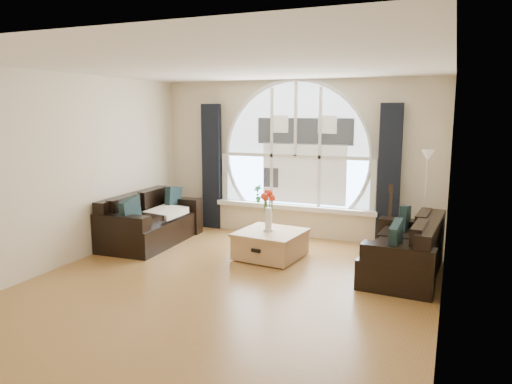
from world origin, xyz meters
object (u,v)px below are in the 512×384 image
(coffee_chest, at_px, (271,243))
(floor_lamp, at_px, (425,203))
(guitar, at_px, (390,217))
(sofa_left, at_px, (152,219))
(sofa_right, at_px, (404,246))
(potted_plant, at_px, (258,193))
(vase_flowers, at_px, (268,205))

(coffee_chest, height_order, floor_lamp, floor_lamp)
(coffee_chest, distance_m, floor_lamp, 2.43)
(floor_lamp, relative_size, guitar, 1.51)
(sofa_left, relative_size, sofa_right, 1.06)
(guitar, distance_m, potted_plant, 2.38)
(coffee_chest, distance_m, vase_flowers, 0.58)
(sofa_right, bearing_deg, vase_flowers, -177.44)
(potted_plant, bearing_deg, sofa_left, -134.95)
(vase_flowers, bearing_deg, floor_lamp, 26.80)
(sofa_left, relative_size, vase_flowers, 2.61)
(sofa_left, xyz_separation_m, floor_lamp, (4.22, 1.07, 0.40))
(potted_plant, bearing_deg, sofa_right, -27.98)
(floor_lamp, bearing_deg, vase_flowers, -153.20)
(vase_flowers, bearing_deg, guitar, 33.82)
(sofa_left, relative_size, coffee_chest, 2.00)
(sofa_left, height_order, sofa_right, sofa_left)
(sofa_right, distance_m, floor_lamp, 1.21)
(coffee_chest, height_order, guitar, guitar)
(sofa_left, xyz_separation_m, guitar, (3.72, 1.08, 0.13))
(sofa_right, distance_m, vase_flowers, 1.99)
(sofa_right, bearing_deg, potted_plant, 156.10)
(sofa_left, xyz_separation_m, potted_plant, (1.36, 1.36, 0.31))
(coffee_chest, distance_m, potted_plant, 1.66)
(sofa_left, height_order, floor_lamp, floor_lamp)
(vase_flowers, xyz_separation_m, potted_plant, (-0.73, 1.37, -0.09))
(vase_flowers, bearing_deg, sofa_left, 179.66)
(potted_plant, bearing_deg, floor_lamp, -5.81)
(sofa_right, bearing_deg, floor_lamp, 84.81)
(coffee_chest, relative_size, potted_plant, 2.93)
(coffee_chest, xyz_separation_m, potted_plant, (-0.77, 1.39, 0.48))
(vase_flowers, relative_size, floor_lamp, 0.44)
(coffee_chest, bearing_deg, guitar, 41.86)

